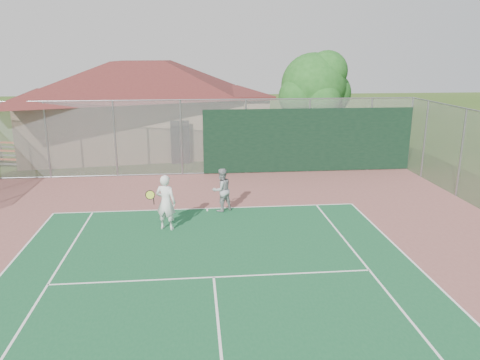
# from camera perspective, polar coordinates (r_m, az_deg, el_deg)

# --- Properties ---
(back_fence) EXTENTS (20.08, 0.11, 3.53)m
(back_fence) POSITION_cam_1_polar(r_m,az_deg,el_deg) (21.97, 1.00, 5.05)
(back_fence) COLOR gray
(back_fence) RESTS_ON ground
(side_fence_right) EXTENTS (0.08, 9.00, 3.50)m
(side_fence_right) POSITION_cam_1_polar(r_m,az_deg,el_deg) (20.29, 25.36, 2.94)
(side_fence_right) COLOR gray
(side_fence_right) RESTS_ON ground
(clubhouse) EXTENTS (15.15, 11.12, 6.06)m
(clubhouse) POSITION_cam_1_polar(r_m,az_deg,el_deg) (28.33, -11.59, 9.94)
(clubhouse) COLOR tan
(clubhouse) RESTS_ON ground
(bleachers) EXTENTS (3.15, 2.27, 1.04)m
(bleachers) POSITION_cam_1_polar(r_m,az_deg,el_deg) (26.67, -25.49, 2.94)
(bleachers) COLOR #B44B29
(bleachers) RESTS_ON ground
(tree) EXTENTS (4.08, 3.87, 5.69)m
(tree) POSITION_cam_1_polar(r_m,az_deg,el_deg) (25.67, 9.15, 11.02)
(tree) COLOR #342013
(tree) RESTS_ON ground
(player_white_front) EXTENTS (1.00, 0.66, 1.82)m
(player_white_front) POSITION_cam_1_polar(r_m,az_deg,el_deg) (15.21, -9.05, -2.75)
(player_white_front) COLOR silver
(player_white_front) RESTS_ON ground
(player_grey_back) EXTENTS (0.96, 0.89, 1.57)m
(player_grey_back) POSITION_cam_1_polar(r_m,az_deg,el_deg) (16.82, -2.26, -1.27)
(player_grey_back) COLOR #95989A
(player_grey_back) RESTS_ON ground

